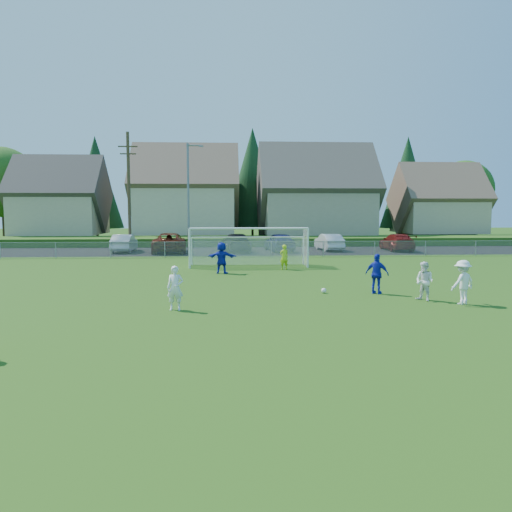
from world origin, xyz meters
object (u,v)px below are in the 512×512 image
Objects in this scene: car_c at (169,243)px; soccer_goal at (248,241)px; car_b at (124,243)px; player_blue_a at (377,274)px; car_e at (279,242)px; car_d at (236,243)px; player_white_b at (425,281)px; goalkeeper at (284,257)px; car_f at (329,242)px; player_white_c at (463,282)px; player_white_a at (175,288)px; soccer_ball at (324,291)px; player_blue_b at (222,258)px; car_g at (397,242)px.

soccer_goal is (6.15, -10.48, 0.81)m from car_c.
player_blue_a is at bearing 123.40° from car_b.
car_b is 13.21m from car_e.
car_d is at bearing -9.47° from car_e.
goalkeeper is at bearing 169.99° from player_white_b.
car_f is (8.17, 0.65, -0.04)m from car_d.
player_blue_a is 9.30m from goalkeeper.
soccer_goal is at bearing -85.23° from player_white_c.
car_e is 4.52m from car_f.
goalkeeper is (-5.52, 11.32, -0.10)m from player_white_c.
player_white_a is 0.30× the size of car_d.
soccer_goal reaches higher than player_white_b.
player_white_c is 0.36× the size of car_e.
player_white_c reaches higher than car_c.
soccer_ball is 22.62m from car_f.
car_f is at bearing -178.31° from car_e.
soccer_ball is 8.29m from player_blue_b.
player_white_b reaches higher than goalkeeper.
goalkeeper is (-4.35, 10.53, -0.03)m from player_white_b.
car_g is (15.22, 14.72, -0.15)m from player_blue_b.
player_blue_b is at bearing 46.04° from car_g.
car_f is (10.88, 25.36, -0.07)m from player_white_a.
car_d reaches higher than car_f.
player_white_a is 12.92m from goalkeeper.
soccer_goal is at bearing -63.02° from goalkeeper.
car_d is at bearing 85.78° from player_white_a.
player_white_b is 24.47m from car_d.
car_b is 3.94m from car_c.
car_g is at bearing 174.95° from car_d.
car_c is at bearing 168.96° from car_b.
soccer_ball is at bearing -151.61° from player_white_b.
car_d is (-8.12, 24.25, -0.08)m from player_white_c.
car_d is (-6.95, 23.46, -0.01)m from player_white_b.
player_blue_a is 0.23× the size of soccer_goal.
car_e is 11.32m from soccer_goal.
soccer_goal reaches higher than goalkeeper.
player_white_a is at bearing -115.10° from player_white_b.
soccer_goal reaches higher than car_d.
car_f is 0.59× the size of soccer_goal.
car_b is 0.77× the size of car_c.
player_blue_a is 0.34× the size of car_g.
soccer_goal is (-13.55, -11.17, 0.88)m from car_g.
player_blue_a is 0.32× the size of car_d.
player_white_b is (3.62, -2.02, 0.67)m from soccer_ball.
player_white_b is 0.34× the size of car_b.
car_e is at bearing -50.61° from player_blue_a.
player_blue_b is (-4.46, 6.95, 0.78)m from soccer_ball.
player_white_b is 0.26× the size of car_c.
player_blue_b reaches higher than car_f.
goalkeeper is 0.28× the size of car_d.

